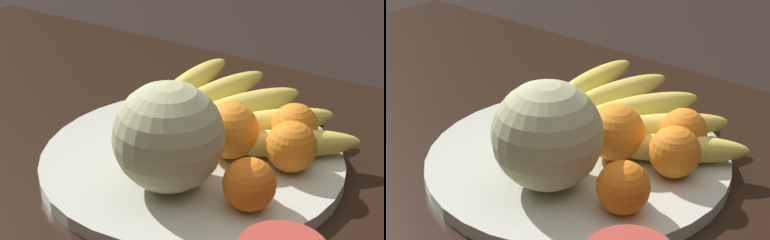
{
  "view_description": "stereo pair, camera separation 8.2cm",
  "coord_description": "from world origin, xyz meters",
  "views": [
    {
      "loc": [
        0.36,
        -0.56,
        1.18
      ],
      "look_at": [
        -0.04,
        0.05,
        0.81
      ],
      "focal_mm": 60.0,
      "sensor_mm": 36.0,
      "label": 1
    },
    {
      "loc": [
        0.43,
        -0.51,
        1.18
      ],
      "look_at": [
        -0.04,
        0.05,
        0.81
      ],
      "focal_mm": 60.0,
      "sensor_mm": 36.0,
      "label": 2
    }
  ],
  "objects": [
    {
      "name": "banana_bunch",
      "position": [
        -0.04,
        0.17,
        0.78
      ],
      "size": [
        0.32,
        0.27,
        0.04
      ],
      "rotation": [
        0.0,
        0.0,
        7.39
      ],
      "color": "brown",
      "rests_on": "fruit_bowl"
    },
    {
      "name": "orange_front_right",
      "position": [
        -0.0,
        0.08,
        0.8
      ],
      "size": [
        0.07,
        0.07,
        0.07
      ],
      "color": "orange",
      "rests_on": "fruit_bowl"
    },
    {
      "name": "orange_mid_center",
      "position": [
        0.08,
        -0.01,
        0.79
      ],
      "size": [
        0.06,
        0.06,
        0.06
      ],
      "color": "orange",
      "rests_on": "fruit_bowl"
    },
    {
      "name": "melon",
      "position": [
        -0.02,
        -0.02,
        0.83
      ],
      "size": [
        0.13,
        0.13,
        0.13
      ],
      "color": "#B2B789",
      "rests_on": "fruit_bowl"
    },
    {
      "name": "orange_front_left",
      "position": [
        0.08,
        0.09,
        0.79
      ],
      "size": [
        0.06,
        0.06,
        0.06
      ],
      "color": "orange",
      "rests_on": "fruit_bowl"
    },
    {
      "name": "fruit_bowl",
      "position": [
        -0.04,
        0.05,
        0.75
      ],
      "size": [
        0.4,
        0.4,
        0.02
      ],
      "color": "beige",
      "rests_on": "kitchen_table"
    },
    {
      "name": "orange_back_left",
      "position": [
        0.06,
        0.14,
        0.79
      ],
      "size": [
        0.06,
        0.06,
        0.06
      ],
      "color": "orange",
      "rests_on": "fruit_bowl"
    }
  ]
}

